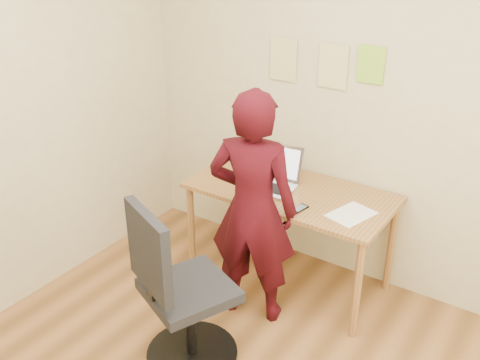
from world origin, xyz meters
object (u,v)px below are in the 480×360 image
Objects in this scene: office_chair at (179,299)px; person at (253,209)px; desk at (290,201)px; phone at (300,208)px; laptop at (271,178)px.

office_chair is 0.68× the size of person.
desk is 1.31× the size of office_chair.
office_chair is (-0.30, -0.87, -0.29)m from phone.
laptop is 0.45m from person.
phone is 0.31m from person.
phone is at bearing -49.21° from desk.
office_chair is at bearing -93.52° from laptop.
person is at bearing 104.77° from office_chair.
person reaches higher than laptop.
person is at bearing -121.53° from phone.
phone is 0.12× the size of office_chair.
person reaches higher than desk.
desk is 0.90× the size of person.
desk is at bearing -108.64° from person.
phone is (0.18, -0.21, 0.09)m from desk.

